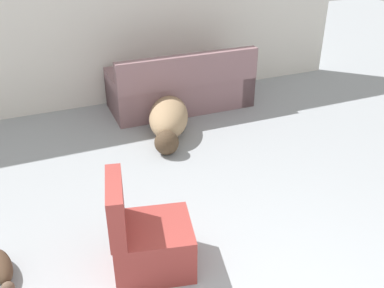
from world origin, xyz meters
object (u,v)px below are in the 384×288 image
object	(u,v)px
couch	(181,89)
cat	(1,268)
dog	(168,119)
side_chair	(147,240)

from	to	relation	value
couch	cat	world-z (taller)	couch
cat	dog	bearing A→B (deg)	121.40
side_chair	couch	bearing A→B (deg)	-13.63
dog	side_chair	bearing A→B (deg)	-1.47
couch	dog	distance (m)	0.88
couch	side_chair	xyz separation A→B (m)	(-1.42, -2.89, -0.01)
cat	side_chair	distance (m)	1.17
couch	dog	xyz separation A→B (m)	(-0.46, -0.74, -0.08)
cat	couch	bearing A→B (deg)	125.52
dog	cat	xyz separation A→B (m)	(-2.06, -1.80, -0.13)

